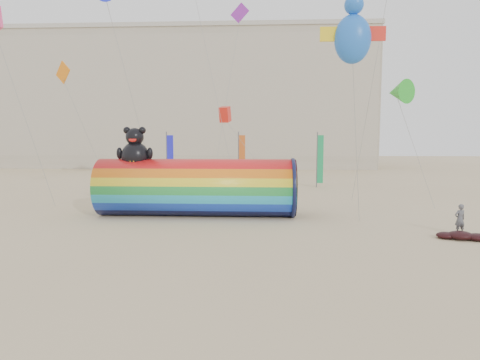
{
  "coord_description": "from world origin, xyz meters",
  "views": [
    {
      "loc": [
        1.76,
        -22.29,
        4.91
      ],
      "look_at": [
        0.5,
        1.5,
        2.4
      ],
      "focal_mm": 32.0,
      "sensor_mm": 36.0,
      "label": 1
    }
  ],
  "objects_px": {
    "windsock_assembly": "(197,186)",
    "fabric_bundle": "(464,236)",
    "hotel_building": "(176,101)",
    "kite_handler": "(460,219)"
  },
  "relations": [
    {
      "from": "hotel_building",
      "to": "fabric_bundle",
      "type": "distance_m",
      "value": 54.24
    },
    {
      "from": "windsock_assembly",
      "to": "kite_handler",
      "type": "height_order",
      "value": "windsock_assembly"
    },
    {
      "from": "hotel_building",
      "to": "windsock_assembly",
      "type": "height_order",
      "value": "hotel_building"
    },
    {
      "from": "windsock_assembly",
      "to": "fabric_bundle",
      "type": "xyz_separation_m",
      "value": [
        13.57,
        -5.35,
        -1.65
      ]
    },
    {
      "from": "hotel_building",
      "to": "fabric_bundle",
      "type": "relative_size",
      "value": 23.06
    },
    {
      "from": "windsock_assembly",
      "to": "kite_handler",
      "type": "xyz_separation_m",
      "value": [
        13.81,
        -4.28,
        -1.06
      ]
    },
    {
      "from": "windsock_assembly",
      "to": "fabric_bundle",
      "type": "height_order",
      "value": "windsock_assembly"
    },
    {
      "from": "kite_handler",
      "to": "fabric_bundle",
      "type": "height_order",
      "value": "kite_handler"
    },
    {
      "from": "hotel_building",
      "to": "fabric_bundle",
      "type": "height_order",
      "value": "hotel_building"
    },
    {
      "from": "hotel_building",
      "to": "kite_handler",
      "type": "distance_m",
      "value": 53.3
    }
  ]
}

